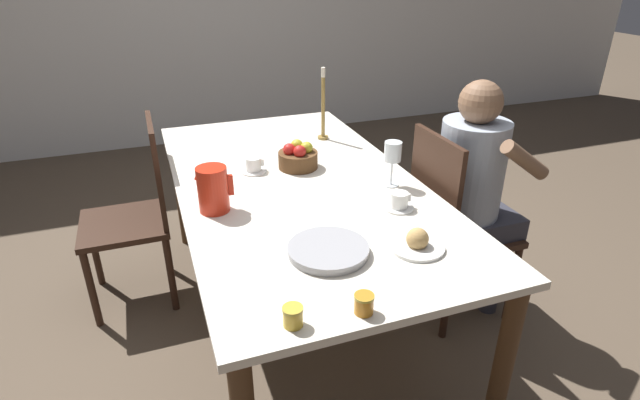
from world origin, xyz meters
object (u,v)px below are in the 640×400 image
at_px(chair_person_side, 452,224).
at_px(red_pitcher, 213,189).
at_px(fruit_bowl, 298,157).
at_px(candlestick_tall, 323,111).
at_px(chair_opposite, 138,211).
at_px(person_seated, 475,184).
at_px(bread_plate, 417,243).
at_px(teacup_across, 254,166).
at_px(jam_jar_red, 364,303).
at_px(serving_tray, 328,250).
at_px(jam_jar_amber, 293,315).
at_px(wine_glass_water, 393,153).
at_px(teacup_near_person, 399,202).

height_order(chair_person_side, red_pitcher, chair_person_side).
distance_m(fruit_bowl, candlestick_tall, 0.44).
xyz_separation_m(chair_opposite, person_seated, (1.50, -0.66, 0.20)).
xyz_separation_m(red_pitcher, bread_plate, (0.61, -0.52, -0.07)).
relative_size(person_seated, fruit_bowl, 6.34).
bearing_deg(red_pitcher, teacup_across, 54.60).
bearing_deg(jam_jar_red, chair_opposite, 114.02).
bearing_deg(candlestick_tall, chair_opposite, -176.52).
height_order(chair_person_side, person_seated, person_seated).
distance_m(teacup_across, jam_jar_red, 1.11).
bearing_deg(bread_plate, jam_jar_red, -141.37).
distance_m(serving_tray, bread_plate, 0.31).
bearing_deg(person_seated, fruit_bowl, -117.03).
relative_size(chair_person_side, jam_jar_amber, 15.89).
distance_m(wine_glass_water, jam_jar_red, 0.90).
bearing_deg(chair_opposite, wine_glass_water, -119.64).
xyz_separation_m(jam_jar_amber, jam_jar_red, (0.21, -0.02, 0.00)).
height_order(chair_person_side, serving_tray, chair_person_side).
bearing_deg(bread_plate, fruit_bowl, 101.41).
bearing_deg(wine_glass_water, jam_jar_red, -122.05).
distance_m(wine_glass_water, fruit_bowl, 0.47).
xyz_separation_m(teacup_across, jam_jar_red, (0.06, -1.11, 0.00)).
xyz_separation_m(chair_person_side, serving_tray, (-0.78, -0.40, 0.25)).
relative_size(wine_glass_water, serving_tray, 0.72).
distance_m(jam_jar_red, fruit_bowl, 1.10).
height_order(wine_glass_water, candlestick_tall, candlestick_tall).
bearing_deg(serving_tray, person_seated, 23.71).
bearing_deg(chair_person_side, jam_jar_amber, -54.99).
relative_size(teacup_near_person, jam_jar_amber, 2.05).
bearing_deg(jam_jar_amber, chair_opposite, 106.66).
height_order(jam_jar_amber, candlestick_tall, candlestick_tall).
height_order(chair_person_side, bread_plate, chair_person_side).
relative_size(red_pitcher, candlestick_tall, 0.48).
distance_m(chair_opposite, jam_jar_amber, 1.44).
distance_m(serving_tray, jam_jar_red, 0.32).
bearing_deg(bread_plate, serving_tray, 167.14).
distance_m(chair_person_side, bread_plate, 0.72).
bearing_deg(fruit_bowl, jam_jar_red, -97.80).
distance_m(chair_person_side, jam_jar_red, 1.11).
xyz_separation_m(teacup_near_person, bread_plate, (-0.08, -0.29, -0.01)).
distance_m(red_pitcher, fruit_bowl, 0.54).
distance_m(chair_person_side, teacup_across, 0.98).
xyz_separation_m(teacup_near_person, serving_tray, (-0.39, -0.22, -0.01)).
xyz_separation_m(red_pitcher, teacup_near_person, (0.70, -0.23, -0.06)).
relative_size(chair_opposite, red_pitcher, 5.14).
bearing_deg(chair_opposite, fruit_bowl, -110.57).
bearing_deg(bread_plate, wine_glass_water, 72.75).
distance_m(red_pitcher, candlestick_tall, 0.96).
bearing_deg(wine_glass_water, serving_tray, -136.74).
xyz_separation_m(person_seated, teacup_across, (-0.95, 0.40, 0.07)).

